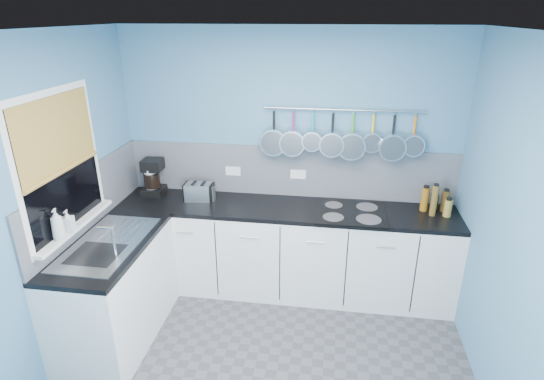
% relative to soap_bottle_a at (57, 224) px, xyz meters
% --- Properties ---
extents(floor, '(3.20, 3.00, 0.02)m').
position_rel_soap_bottle_a_xyz_m(floor, '(1.53, -0.07, -1.18)').
color(floor, '#47474C').
rests_on(floor, ground).
extents(ceiling, '(3.20, 3.00, 0.02)m').
position_rel_soap_bottle_a_xyz_m(ceiling, '(1.53, -0.07, 1.34)').
color(ceiling, white).
rests_on(ceiling, ground).
extents(wall_back, '(3.20, 0.02, 2.50)m').
position_rel_soap_bottle_a_xyz_m(wall_back, '(1.53, 1.44, 0.08)').
color(wall_back, teal).
rests_on(wall_back, ground).
extents(wall_left, '(0.02, 3.00, 2.50)m').
position_rel_soap_bottle_a_xyz_m(wall_left, '(-0.08, -0.07, 0.08)').
color(wall_left, teal).
rests_on(wall_left, ground).
extents(wall_right, '(0.02, 3.00, 2.50)m').
position_rel_soap_bottle_a_xyz_m(wall_right, '(3.14, -0.07, 0.08)').
color(wall_right, teal).
rests_on(wall_right, ground).
extents(backsplash_back, '(3.20, 0.02, 0.50)m').
position_rel_soap_bottle_a_xyz_m(backsplash_back, '(1.53, 1.42, -0.02)').
color(backsplash_back, gray).
rests_on(backsplash_back, wall_back).
extents(backsplash_left, '(0.02, 1.80, 0.50)m').
position_rel_soap_bottle_a_xyz_m(backsplash_left, '(-0.06, 0.53, -0.02)').
color(backsplash_left, gray).
rests_on(backsplash_left, wall_left).
extents(cabinet_run_back, '(3.20, 0.60, 0.86)m').
position_rel_soap_bottle_a_xyz_m(cabinet_run_back, '(1.53, 1.13, -0.74)').
color(cabinet_run_back, white).
rests_on(cabinet_run_back, ground).
extents(worktop_back, '(3.20, 0.60, 0.04)m').
position_rel_soap_bottle_a_xyz_m(worktop_back, '(1.53, 1.13, -0.29)').
color(worktop_back, black).
rests_on(worktop_back, cabinet_run_back).
extents(cabinet_run_left, '(0.60, 1.20, 0.86)m').
position_rel_soap_bottle_a_xyz_m(cabinet_run_left, '(0.23, 0.23, -0.74)').
color(cabinet_run_left, white).
rests_on(cabinet_run_left, ground).
extents(worktop_left, '(0.60, 1.20, 0.04)m').
position_rel_soap_bottle_a_xyz_m(worktop_left, '(0.23, 0.23, -0.29)').
color(worktop_left, black).
rests_on(worktop_left, cabinet_run_left).
extents(window_frame, '(0.01, 1.00, 1.10)m').
position_rel_soap_bottle_a_xyz_m(window_frame, '(-0.05, 0.23, 0.38)').
color(window_frame, white).
rests_on(window_frame, wall_left).
extents(window_glass, '(0.01, 0.90, 1.00)m').
position_rel_soap_bottle_a_xyz_m(window_glass, '(-0.04, 0.23, 0.38)').
color(window_glass, black).
rests_on(window_glass, wall_left).
extents(bamboo_blind, '(0.01, 0.90, 0.55)m').
position_rel_soap_bottle_a_xyz_m(bamboo_blind, '(-0.03, 0.23, 0.61)').
color(bamboo_blind, gold).
rests_on(bamboo_blind, wall_left).
extents(window_sill, '(0.10, 0.98, 0.03)m').
position_rel_soap_bottle_a_xyz_m(window_sill, '(-0.02, 0.23, -0.13)').
color(window_sill, white).
rests_on(window_sill, wall_left).
extents(sink_unit, '(0.50, 0.95, 0.01)m').
position_rel_soap_bottle_a_xyz_m(sink_unit, '(0.23, 0.23, -0.27)').
color(sink_unit, silver).
rests_on(sink_unit, worktop_left).
extents(mixer_tap, '(0.12, 0.08, 0.26)m').
position_rel_soap_bottle_a_xyz_m(mixer_tap, '(0.39, 0.05, -0.14)').
color(mixer_tap, silver).
rests_on(mixer_tap, worktop_left).
extents(socket_left, '(0.15, 0.01, 0.09)m').
position_rel_soap_bottle_a_xyz_m(socket_left, '(0.98, 1.41, -0.04)').
color(socket_left, white).
rests_on(socket_left, backsplash_back).
extents(socket_right, '(0.15, 0.01, 0.09)m').
position_rel_soap_bottle_a_xyz_m(socket_right, '(1.63, 1.41, -0.04)').
color(socket_right, white).
rests_on(socket_right, backsplash_back).
extents(pot_rail, '(1.45, 0.02, 0.02)m').
position_rel_soap_bottle_a_xyz_m(pot_rail, '(2.03, 1.38, 0.61)').
color(pot_rail, silver).
rests_on(pot_rail, wall_back).
extents(soap_bottle_a, '(0.12, 0.12, 0.24)m').
position_rel_soap_bottle_a_xyz_m(soap_bottle_a, '(0.00, 0.00, 0.00)').
color(soap_bottle_a, white).
rests_on(soap_bottle_a, window_sill).
extents(soap_bottle_b, '(0.09, 0.09, 0.17)m').
position_rel_soap_bottle_a_xyz_m(soap_bottle_b, '(0.00, 0.12, -0.03)').
color(soap_bottle_b, white).
rests_on(soap_bottle_b, window_sill).
extents(paper_towel, '(0.12, 0.12, 0.27)m').
position_rel_soap_bottle_a_xyz_m(paper_towel, '(0.18, 1.24, -0.13)').
color(paper_towel, white).
rests_on(paper_towel, worktop_back).
extents(coffee_maker, '(0.21, 0.23, 0.36)m').
position_rel_soap_bottle_a_xyz_m(coffee_maker, '(0.20, 1.25, -0.09)').
color(coffee_maker, black).
rests_on(coffee_maker, worktop_back).
extents(toaster, '(0.28, 0.18, 0.17)m').
position_rel_soap_bottle_a_xyz_m(toaster, '(0.69, 1.17, -0.19)').
color(toaster, silver).
rests_on(toaster, worktop_back).
extents(canister, '(0.12, 0.12, 0.14)m').
position_rel_soap_bottle_a_xyz_m(canister, '(0.81, 1.18, -0.20)').
color(canister, silver).
rests_on(canister, worktop_back).
extents(hob, '(0.64, 0.56, 0.01)m').
position_rel_soap_bottle_a_xyz_m(hob, '(2.14, 1.08, -0.26)').
color(hob, black).
rests_on(hob, worktop_back).
extents(pan_0, '(0.26, 0.09, 0.45)m').
position_rel_soap_bottle_a_xyz_m(pan_0, '(1.40, 1.37, 0.39)').
color(pan_0, silver).
rests_on(pan_0, pot_rail).
extents(pan_1, '(0.25, 0.11, 0.44)m').
position_rel_soap_bottle_a_xyz_m(pan_1, '(1.58, 1.37, 0.39)').
color(pan_1, silver).
rests_on(pan_1, pot_rail).
extents(pan_2, '(0.19, 0.12, 0.38)m').
position_rel_soap_bottle_a_xyz_m(pan_2, '(1.76, 1.37, 0.42)').
color(pan_2, silver).
rests_on(pan_2, pot_rail).
extents(pan_3, '(0.23, 0.13, 0.42)m').
position_rel_soap_bottle_a_xyz_m(pan_3, '(1.94, 1.37, 0.40)').
color(pan_3, silver).
rests_on(pan_3, pot_rail).
extents(pan_4, '(0.26, 0.11, 0.45)m').
position_rel_soap_bottle_a_xyz_m(pan_4, '(2.12, 1.37, 0.39)').
color(pan_4, silver).
rests_on(pan_4, pot_rail).
extents(pan_5, '(0.19, 0.08, 0.38)m').
position_rel_soap_bottle_a_xyz_m(pan_5, '(2.30, 1.37, 0.42)').
color(pan_5, silver).
rests_on(pan_5, pot_rail).
extents(pan_6, '(0.25, 0.11, 0.44)m').
position_rel_soap_bottle_a_xyz_m(pan_6, '(2.48, 1.37, 0.39)').
color(pan_6, silver).
rests_on(pan_6, pot_rail).
extents(pan_7, '(0.20, 0.10, 0.39)m').
position_rel_soap_bottle_a_xyz_m(pan_7, '(2.67, 1.37, 0.42)').
color(pan_7, silver).
rests_on(pan_7, pot_rail).
extents(condiment_0, '(0.07, 0.07, 0.20)m').
position_rel_soap_bottle_a_xyz_m(condiment_0, '(2.99, 1.25, -0.17)').
color(condiment_0, brown).
rests_on(condiment_0, worktop_back).
extents(condiment_1, '(0.07, 0.07, 0.17)m').
position_rel_soap_bottle_a_xyz_m(condiment_1, '(2.90, 1.23, -0.19)').
color(condiment_1, black).
rests_on(condiment_1, worktop_back).
extents(condiment_2, '(0.07, 0.07, 0.22)m').
position_rel_soap_bottle_a_xyz_m(condiment_2, '(2.81, 1.24, -0.16)').
color(condiment_2, '#8C5914').
rests_on(condiment_2, worktop_back).
extents(condiment_3, '(0.07, 0.07, 0.16)m').
position_rel_soap_bottle_a_xyz_m(condiment_3, '(3.00, 1.14, -0.19)').
color(condiment_3, olive).
rests_on(condiment_3, worktop_back).
extents(condiment_4, '(0.06, 0.06, 0.28)m').
position_rel_soap_bottle_a_xyz_m(condiment_4, '(2.87, 1.15, -0.13)').
color(condiment_4, brown).
rests_on(condiment_4, worktop_back).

